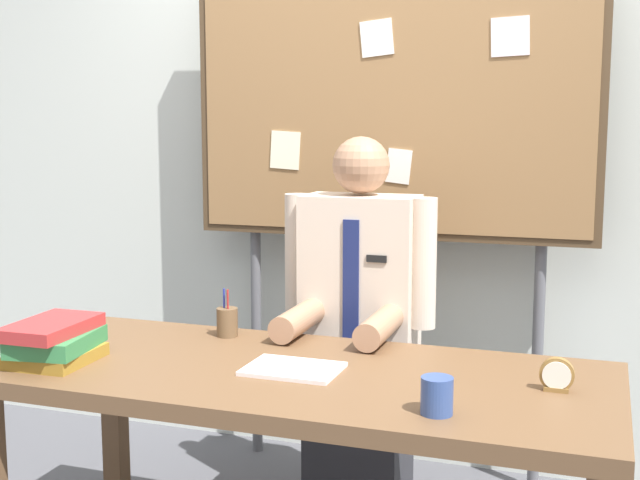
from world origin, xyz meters
name	(u,v)px	position (x,y,z in m)	size (l,w,h in m)	color
back_wall	(402,142)	(0.00, 1.21, 1.35)	(6.40, 0.08, 2.70)	silver
desk	(299,398)	(0.00, 0.00, 0.64)	(1.79, 0.76, 0.73)	brown
person	(359,345)	(0.00, 0.61, 0.64)	(0.55, 0.56, 1.38)	#2D2D33
bulletin_board	(390,107)	(0.00, 1.01, 1.49)	(1.61, 0.09, 2.05)	#4C3823
book_stack	(55,341)	(-0.70, -0.17, 0.79)	(0.24, 0.30, 0.13)	olive
open_notebook	(293,369)	(-0.01, -0.02, 0.73)	(0.27, 0.20, 0.01)	silver
desk_clock	(557,376)	(0.71, 0.04, 0.77)	(0.09, 0.04, 0.09)	olive
coffee_mug	(437,396)	(0.45, -0.23, 0.77)	(0.08, 0.08, 0.09)	#334C8C
pen_holder	(227,322)	(-0.35, 0.27, 0.77)	(0.07, 0.07, 0.16)	brown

